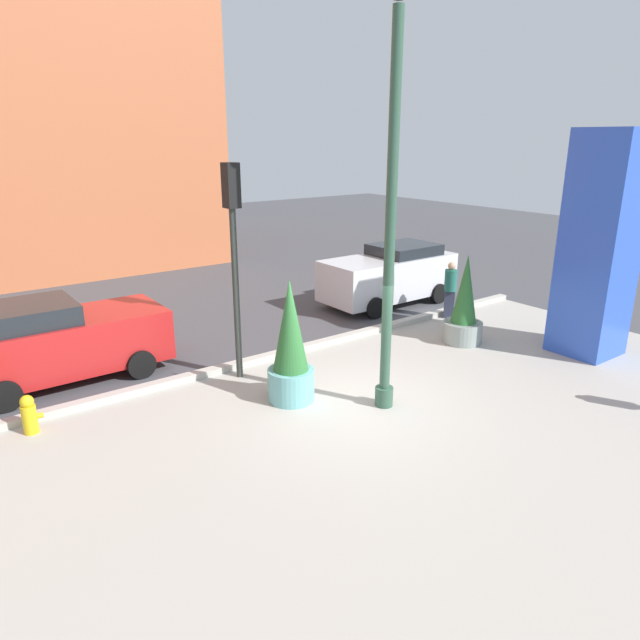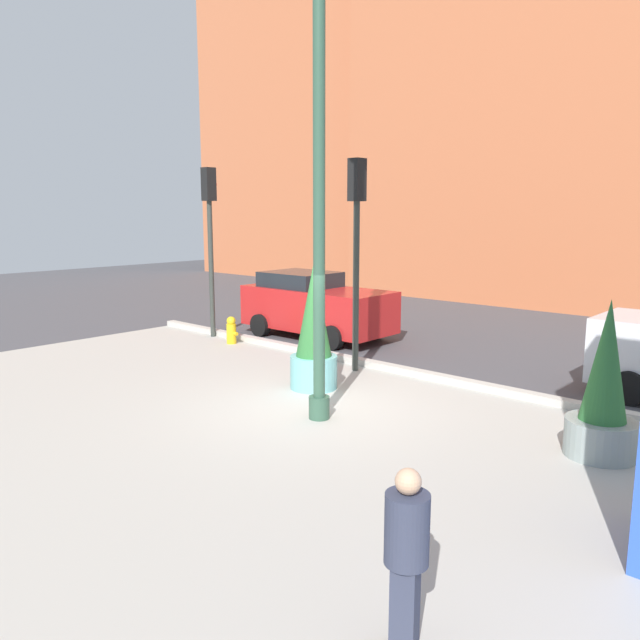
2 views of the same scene
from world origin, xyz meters
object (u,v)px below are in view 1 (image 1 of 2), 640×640
at_px(lamp_post, 391,222).
at_px(fire_hydrant, 29,415).
at_px(car_intersection, 389,274).
at_px(pedestrian_crossing, 450,287).
at_px(art_pillar_blue, 599,246).
at_px(traffic_light_corner, 233,238).
at_px(potted_plant_near_right, 464,308).
at_px(potted_plant_curbside, 291,349).
at_px(car_curb_east, 58,341).

relative_size(lamp_post, fire_hydrant, 10.02).
relative_size(fire_hydrant, car_intersection, 0.17).
bearing_deg(pedestrian_crossing, car_intersection, 98.95).
xyz_separation_m(art_pillar_blue, traffic_light_corner, (-7.71, 3.75, 0.45)).
bearing_deg(fire_hydrant, pedestrian_crossing, 0.86).
bearing_deg(fire_hydrant, traffic_light_corner, 0.20).
bearing_deg(potted_plant_near_right, fire_hydrant, 171.74).
xyz_separation_m(potted_plant_curbside, traffic_light_corner, (-0.27, 1.68, 2.01)).
height_order(lamp_post, potted_plant_near_right, lamp_post).
xyz_separation_m(lamp_post, traffic_light_corner, (-1.62, 3.00, -0.55)).
distance_m(art_pillar_blue, potted_plant_near_right, 3.45).
height_order(potted_plant_curbside, car_curb_east, potted_plant_curbside).
bearing_deg(pedestrian_crossing, traffic_light_corner, -178.74).
bearing_deg(car_curb_east, potted_plant_curbside, -47.78).
bearing_deg(lamp_post, car_intersection, 46.24).
bearing_deg(pedestrian_crossing, potted_plant_curbside, -164.98).
height_order(potted_plant_near_right, potted_plant_curbside, potted_plant_curbside).
bearing_deg(art_pillar_blue, potted_plant_curbside, 164.42).
relative_size(lamp_post, car_curb_east, 1.71).
relative_size(lamp_post, potted_plant_near_right, 3.23).
bearing_deg(potted_plant_near_right, art_pillar_blue, -49.67).
bearing_deg(art_pillar_blue, car_curb_east, 151.51).
height_order(lamp_post, fire_hydrant, lamp_post).
distance_m(potted_plant_near_right, fire_hydrant, 10.19).
relative_size(potted_plant_curbside, traffic_light_corner, 0.55).
height_order(potted_plant_curbside, pedestrian_crossing, potted_plant_curbside).
bearing_deg(lamp_post, fire_hydrant, 153.20).
bearing_deg(potted_plant_curbside, lamp_post, -44.47).
xyz_separation_m(art_pillar_blue, potted_plant_curbside, (-7.44, 2.07, -1.56)).
height_order(lamp_post, car_curb_east, lamp_post).
relative_size(lamp_post, potted_plant_curbside, 2.95).
xyz_separation_m(fire_hydrant, car_intersection, (11.05, 2.39, 0.59)).
xyz_separation_m(fire_hydrant, traffic_light_corner, (4.29, 0.01, 2.75)).
relative_size(potted_plant_near_right, pedestrian_crossing, 1.38).
distance_m(art_pillar_blue, car_curb_east, 12.58).
height_order(potted_plant_near_right, car_intersection, potted_plant_near_right).
distance_m(lamp_post, fire_hydrant, 7.39).
bearing_deg(potted_plant_curbside, car_intersection, 31.99).
distance_m(traffic_light_corner, pedestrian_crossing, 7.44).
distance_m(fire_hydrant, car_curb_east, 2.50).
height_order(art_pillar_blue, car_intersection, art_pillar_blue).
xyz_separation_m(potted_plant_near_right, potted_plant_curbside, (-5.51, -0.20, 0.18)).
height_order(art_pillar_blue, potted_plant_curbside, art_pillar_blue).
distance_m(potted_plant_near_right, pedestrian_crossing, 2.11).
distance_m(potted_plant_near_right, potted_plant_curbside, 5.51).
distance_m(art_pillar_blue, potted_plant_curbside, 7.88).
bearing_deg(art_pillar_blue, potted_plant_near_right, 130.33).
distance_m(car_curb_east, car_intersection, 10.00).
height_order(art_pillar_blue, traffic_light_corner, art_pillar_blue).
bearing_deg(potted_plant_near_right, potted_plant_curbside, -177.91).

